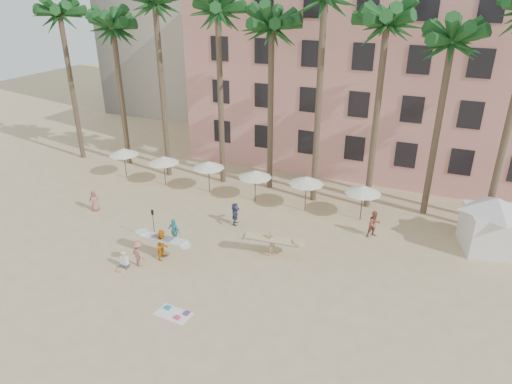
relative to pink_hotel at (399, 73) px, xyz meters
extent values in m
plane|color=#D1B789|center=(-7.00, -26.00, -8.00)|extent=(120.00, 120.00, 0.00)
cube|color=#E29789|center=(0.00, 0.00, 0.00)|extent=(35.00, 14.00, 16.00)
cylinder|color=brown|center=(-27.00, -11.00, -1.50)|extent=(0.44, 0.44, 13.00)
cylinder|color=brown|center=(-22.00, -10.50, -2.00)|extent=(0.44, 0.44, 12.00)
cylinder|color=brown|center=(-17.00, -11.50, -1.00)|extent=(0.44, 0.44, 14.00)
cylinder|color=brown|center=(-12.00, -11.00, -1.25)|extent=(0.44, 0.44, 13.50)
cylinder|color=brown|center=(-8.00, -10.50, -1.75)|extent=(0.44, 0.44, 12.50)
cylinder|color=brown|center=(-4.00, -11.50, -0.75)|extent=(0.44, 0.44, 14.50)
cylinder|color=brown|center=(0.00, -11.00, -1.50)|extent=(0.44, 0.44, 13.00)
cylinder|color=brown|center=(4.00, -10.50, -2.00)|extent=(0.44, 0.44, 12.00)
cylinder|color=brown|center=(8.00, -11.50, -1.00)|extent=(0.44, 0.44, 14.00)
cylinder|color=#332B23|center=(-20.00, -13.50, -6.75)|extent=(0.07, 0.07, 2.50)
cone|color=white|center=(-20.00, -13.50, -5.65)|extent=(2.50, 2.50, 0.55)
cylinder|color=#332B23|center=(-16.00, -13.60, -6.80)|extent=(0.07, 0.07, 2.40)
cone|color=white|center=(-16.00, -13.60, -5.75)|extent=(2.50, 2.50, 0.55)
cylinder|color=#332B23|center=(-12.00, -13.40, -6.75)|extent=(0.07, 0.07, 2.50)
cone|color=white|center=(-12.00, -13.40, -5.65)|extent=(2.50, 2.50, 0.55)
cylinder|color=#332B23|center=(-8.00, -13.50, -6.80)|extent=(0.07, 0.07, 2.40)
cone|color=white|center=(-8.00, -13.50, -5.75)|extent=(2.50, 2.50, 0.55)
cylinder|color=#332B23|center=(-4.00, -13.60, -6.70)|extent=(0.07, 0.07, 2.60)
cone|color=white|center=(-4.00, -13.60, -5.55)|extent=(2.50, 2.50, 0.55)
cylinder|color=#332B23|center=(0.00, -13.40, -6.75)|extent=(0.07, 0.07, 2.50)
cone|color=white|center=(0.00, -13.40, -5.65)|extent=(2.50, 2.50, 0.55)
cube|color=silver|center=(8.06, -14.12, -6.70)|extent=(3.67, 3.67, 2.60)
cone|color=silver|center=(8.06, -14.12, -4.95)|extent=(5.50, 5.50, 0.90)
cube|color=white|center=(-6.65, -27.19, -7.99)|extent=(1.87, 1.12, 0.02)
cube|color=teal|center=(-7.13, -26.96, -7.93)|extent=(0.32, 0.27, 0.10)
cube|color=#E13E70|center=(-6.26, -27.42, -7.92)|extent=(0.29, 0.24, 0.12)
cube|color=#633683|center=(-6.03, -26.94, -7.94)|extent=(0.28, 0.32, 0.08)
imported|color=tan|center=(-4.06, -20.15, -7.20)|extent=(0.55, 0.67, 1.59)
cube|color=#CABD7E|center=(-4.06, -20.15, -6.89)|extent=(3.36, 1.44, 0.39)
imported|color=orange|center=(-9.98, -22.94, -7.05)|extent=(0.84, 1.02, 1.90)
cube|color=silver|center=(-9.98, -22.94, -6.67)|extent=(3.29, 1.05, 0.33)
imported|color=#3A3C65|center=(-7.83, -17.42, -7.20)|extent=(0.89, 1.55, 1.60)
imported|color=#AC6E61|center=(-18.16, -19.52, -7.20)|extent=(0.93, 0.86, 1.60)
imported|color=#944C3D|center=(1.24, -15.39, -7.10)|extent=(1.11, 1.09, 1.80)
imported|color=#52B7BF|center=(-10.30, -21.23, -7.13)|extent=(1.10, 0.67, 1.74)
imported|color=#B76E61|center=(-10.82, -24.25, -7.17)|extent=(1.21, 0.92, 1.65)
cylinder|color=black|center=(-11.65, -21.45, -6.95)|extent=(0.04, 0.04, 2.10)
cube|color=black|center=(-11.65, -21.45, -5.95)|extent=(0.18, 0.03, 0.35)
cube|color=#3F3F4C|center=(-11.50, -24.78, -7.88)|extent=(0.44, 0.41, 0.24)
cube|color=tan|center=(-11.50, -25.12, -7.94)|extent=(0.39, 0.44, 0.12)
cube|color=white|center=(-11.50, -24.73, -7.51)|extent=(0.43, 0.26, 0.54)
sphere|color=tan|center=(-11.50, -24.73, -7.12)|extent=(0.24, 0.24, 0.24)
camera|label=1|loc=(4.34, -42.42, 7.12)|focal=32.00mm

